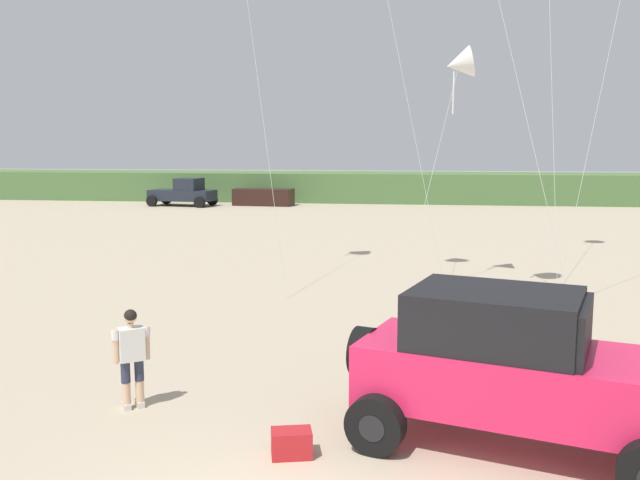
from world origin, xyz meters
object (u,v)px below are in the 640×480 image
distant_pickup (184,193)px  kite_blue_swept (459,64)px  jeep (513,366)px  person_watching (132,353)px  distant_sedan (264,197)px  cooler_box (292,443)px

distant_pickup → kite_blue_swept: kite_blue_swept is taller
jeep → distant_pickup: size_ratio=1.04×
person_watching → distant_sedan: 38.21m
distant_sedan → kite_blue_swept: bearing=-60.7°
person_watching → cooler_box: size_ratio=2.98×
person_watching → kite_blue_swept: size_ratio=0.23×
jeep → cooler_box: 3.30m
person_watching → kite_blue_swept: kite_blue_swept is taller
jeep → person_watching: 5.98m
person_watching → jeep: bearing=-6.1°
cooler_box → distant_pickup: bearing=97.0°
jeep → person_watching: bearing=173.9°
person_watching → distant_sedan: bearing=99.3°
distant_sedan → kite_blue_swept: 29.67m
jeep → distant_sedan: 40.21m
kite_blue_swept → distant_sedan: bearing=114.3°
person_watching → cooler_box: (2.88, -1.37, -0.75)m
jeep → distant_sedan: size_ratio=1.19×
cooler_box → distant_sedan: distant_sedan is taller
distant_pickup → kite_blue_swept: size_ratio=0.67×
jeep → kite_blue_swept: (-0.14, 11.88, 5.51)m
cooler_box → distant_pickup: distant_pickup is taller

